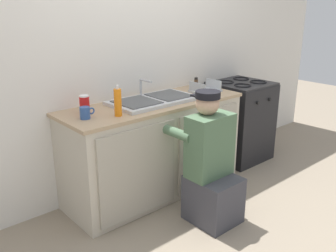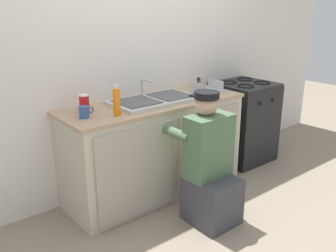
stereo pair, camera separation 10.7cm
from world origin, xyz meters
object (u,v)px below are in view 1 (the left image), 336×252
plumber_person (211,169)px  coffee_mug (85,113)px  sink_double_basin (153,100)px  dish_rack_tray (205,89)px  spice_bottle_pepper (196,83)px  soda_cup_red (85,104)px  soap_bottle_orange (118,102)px  stove_range (239,121)px

plumber_person → coffee_mug: plumber_person is taller
sink_double_basin → dish_rack_tray: (0.64, -0.03, 0.01)m
spice_bottle_pepper → soda_cup_red: (-1.37, -0.09, 0.02)m
coffee_mug → dish_rack_tray: bearing=0.6°
sink_double_basin → spice_bottle_pepper: sink_double_basin is taller
coffee_mug → soap_bottle_orange: (0.23, -0.11, 0.07)m
sink_double_basin → stove_range: size_ratio=0.87×
soap_bottle_orange → dish_rack_tray: soap_bottle_orange is taller
coffee_mug → soda_cup_red: bearing=62.4°
coffee_mug → spice_bottle_pepper: bearing=8.9°
coffee_mug → soda_cup_red: soda_cup_red is taller
coffee_mug → soap_bottle_orange: size_ratio=0.50×
dish_rack_tray → soda_cup_red: soda_cup_red is taller
spice_bottle_pepper → coffee_mug: bearing=-171.1°
soap_bottle_orange → soda_cup_red: soap_bottle_orange is taller
plumber_person → coffee_mug: (-0.76, 0.64, 0.49)m
spice_bottle_pepper → soap_bottle_orange: soap_bottle_orange is taller
coffee_mug → dish_rack_tray: size_ratio=0.45×
plumber_person → soap_bottle_orange: soap_bottle_orange is taller
stove_range → soda_cup_red: 1.99m
coffee_mug → dish_rack_tray: dish_rack_tray is taller
sink_double_basin → spice_bottle_pepper: bearing=13.8°
sink_double_basin → dish_rack_tray: bearing=-3.0°
plumber_person → dish_rack_tray: (0.60, 0.65, 0.46)m
coffee_mug → soap_bottle_orange: 0.27m
stove_range → plumber_person: plumber_person is taller
stove_range → coffee_mug: (-1.99, -0.05, 0.49)m
stove_range → plumber_person: 1.41m
sink_double_basin → soda_cup_red: sink_double_basin is taller
coffee_mug → soda_cup_red: 0.15m
sink_double_basin → soap_bottle_orange: 0.52m
dish_rack_tray → soap_bottle_orange: bearing=-173.9°
plumber_person → soap_bottle_orange: 0.93m
coffee_mug → spice_bottle_pepper: size_ratio=1.20×
stove_range → soda_cup_red: (-1.92, 0.09, 0.52)m
soda_cup_red → stove_range: bearing=-2.6°
stove_range → plumber_person: (-1.23, -0.69, 0.01)m
coffee_mug → plumber_person: bearing=-40.1°
plumber_person → spice_bottle_pepper: bearing=51.8°
stove_range → soap_bottle_orange: bearing=-175.0°
spice_bottle_pepper → dish_rack_tray: size_ratio=0.37×
sink_double_basin → dish_rack_tray: size_ratio=2.86×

